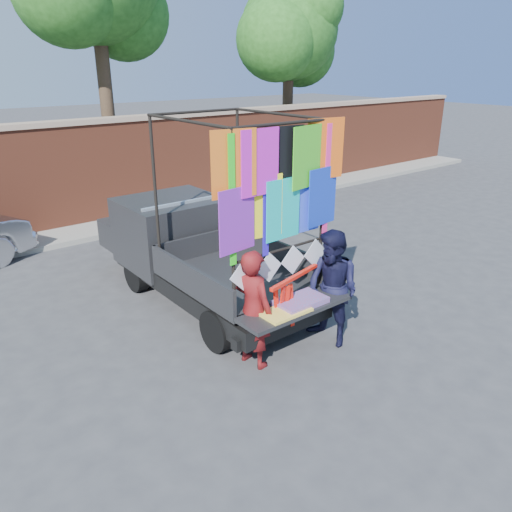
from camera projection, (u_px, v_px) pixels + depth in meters
ground at (276, 327)px, 7.82m from camera, size 90.00×90.00×0.00m
brick_wall at (95, 172)px, 12.45m from camera, size 30.00×0.45×2.61m
curb at (111, 227)px, 12.40m from camera, size 30.00×1.20×0.12m
tree_right at (291, 34)px, 16.38m from camera, size 4.20×3.30×6.62m
pickup_truck at (187, 248)px, 8.80m from camera, size 2.02×5.07×3.19m
woman at (253, 309)px, 6.60m from camera, size 0.50×0.67×1.65m
man at (332, 289)px, 7.12m from camera, size 0.68×0.85×1.71m
streamer_bundle at (289, 294)px, 6.74m from camera, size 1.05×0.30×0.73m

